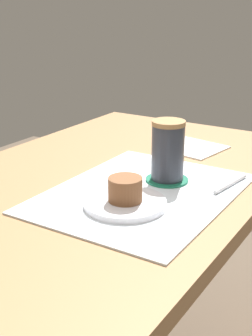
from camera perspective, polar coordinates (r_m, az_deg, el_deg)
name	(u,v)px	position (r m, az deg, el deg)	size (l,w,h in m)	color
dining_table	(75,229)	(1.02, -6.29, -7.36)	(1.37, 0.70, 0.74)	#997047
placemat	(142,193)	(0.98, 1.98, -3.06)	(0.45, 0.35, 0.00)	white
pastry_plate	(126,203)	(0.91, 0.03, -4.25)	(0.16, 0.16, 0.01)	white
pastry	(126,189)	(0.90, 0.03, -2.53)	(0.07, 0.07, 0.05)	brown
coffee_coaster	(167,180)	(1.04, 5.01, -1.43)	(0.09, 0.09, 0.01)	#196B4C
coffee_mug	(168,150)	(1.02, 5.18, 2.20)	(0.11, 0.07, 0.13)	#2D333D
teaspoon	(230,184)	(1.03, 12.62, -1.91)	(0.01, 0.01, 0.13)	silver
paper_napkin	(193,148)	(1.29, 8.14, 2.45)	(0.15, 0.15, 0.00)	white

